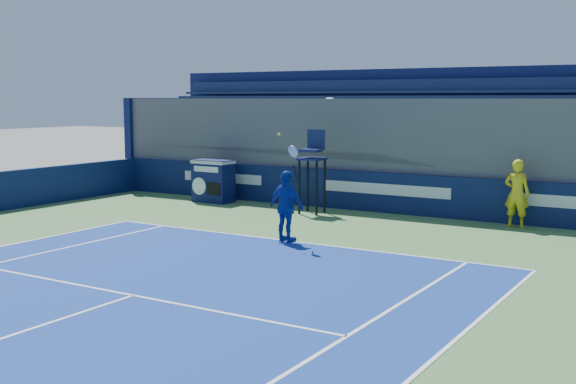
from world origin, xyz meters
The scene contains 6 objects.
ball_person centered at (3.92, 16.59, 0.92)m, with size 0.66×0.43×1.81m, color yellow.
back_hoarding centered at (0.00, 17.10, 0.60)m, with size 20.40×0.21×1.20m.
match_clock centered at (-5.75, 16.18, 0.74)m, with size 1.34×0.77×1.40m.
umpire_chair centered at (-1.82, 15.85, 1.53)m, with size 0.75×0.75×2.48m.
tennis_player centered at (-0.23, 11.82, 0.86)m, with size 1.05×0.61×2.57m.
stadium_seating centered at (-0.01, 19.15, 1.83)m, with size 21.00×4.05×4.40m.
Camera 1 is at (8.59, -2.49, 3.38)m, focal length 45.00 mm.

